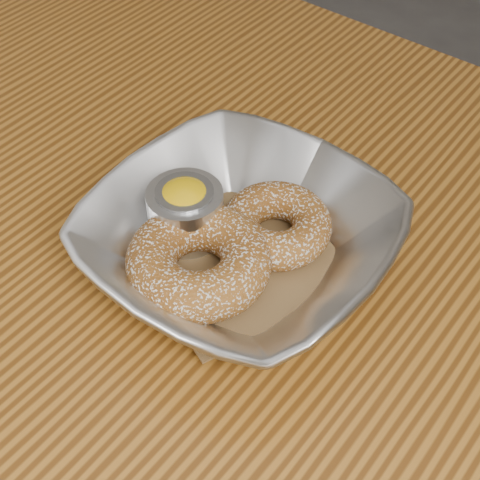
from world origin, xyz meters
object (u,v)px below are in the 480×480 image
Objects in this scene: donut_front at (199,261)px; donut_back at (276,225)px; ramekin at (186,211)px; table at (274,385)px; serving_bowl at (240,241)px.

donut_back is at bearing 72.74° from donut_front.
donut_back is at bearing 32.06° from ramekin.
table is 5.19× the size of serving_bowl.
donut_back is at bearing 128.42° from table.
donut_back is (-0.04, 0.05, 0.12)m from table.
donut_back reaches higher than table.
ramekin reaches higher than table.
donut_front is at bearing -38.20° from ramekin.
serving_bowl is 3.79× the size of ramekin.
serving_bowl is at bearing 5.03° from ramekin.
ramekin is (-0.06, -0.04, 0.01)m from donut_back.
table is 0.14m from donut_back.
donut_front reaches higher than donut_back.
donut_back is at bearing 73.42° from serving_bowl.
table is 0.17m from ramekin.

